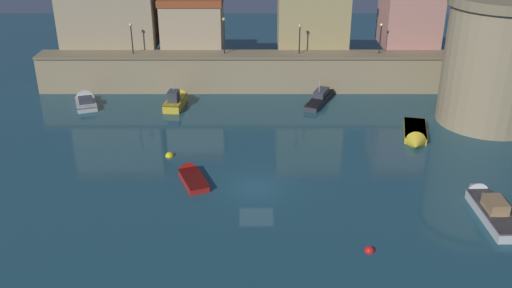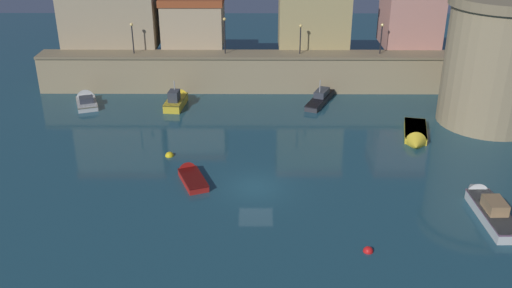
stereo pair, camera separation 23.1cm
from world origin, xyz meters
name	(u,v)px [view 1 (the left image)]	position (x,y,z in m)	size (l,w,h in m)	color
ground_plane	(256,188)	(0.00, 0.00, 0.00)	(118.93, 118.93, 0.00)	#1E4756
quay_wall	(256,72)	(0.00, 21.17, 1.99)	(45.10, 3.00, 3.95)	#9E8966
old_town_backdrop	(247,13)	(-0.93, 25.09, 7.31)	(40.53, 6.18, 7.72)	tan
fortress_tower	(496,61)	(21.09, 12.47, 5.76)	(9.63, 9.63, 11.40)	#9E8966
quay_lamp_0	(131,33)	(-12.69, 21.17, 6.06)	(0.32, 0.32, 3.14)	black
quay_lamp_1	(224,30)	(-3.27, 21.17, 6.38)	(0.32, 0.32, 3.70)	black
quay_lamp_2	(299,34)	(4.42, 21.17, 6.00)	(0.32, 0.32, 3.03)	black
quay_lamp_3	(380,33)	(12.66, 21.17, 6.05)	(0.32, 0.32, 3.13)	black
moored_boat_1	(488,205)	(15.45, -3.30, 0.48)	(1.82, 7.09, 1.89)	silver
moored_boat_3	(190,175)	(-4.87, 1.36, 0.28)	(2.88, 4.53, 1.36)	red
moored_boat_4	(322,95)	(6.69, 18.30, 0.40)	(4.00, 7.25, 2.74)	#333338
moored_boat_5	(415,136)	(13.61, 8.47, 0.33)	(3.02, 6.11, 1.72)	gold
moored_boat_6	(85,101)	(-16.97, 17.04, 0.32)	(3.23, 4.86, 1.75)	silver
moored_boat_7	(176,99)	(-7.86, 16.72, 0.56)	(2.05, 5.11, 3.05)	gold
mooring_buoy_0	(169,156)	(-6.98, 5.15, 0.00)	(0.69, 0.69, 0.69)	yellow
mooring_buoy_1	(369,251)	(6.77, -7.76, 0.00)	(0.62, 0.62, 0.62)	red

